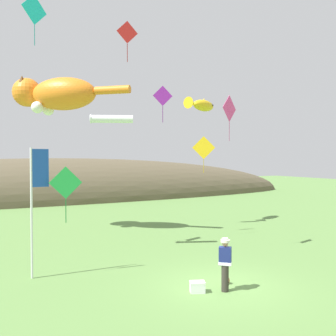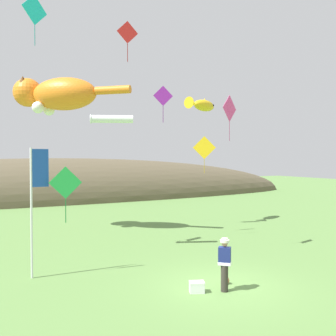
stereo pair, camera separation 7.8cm
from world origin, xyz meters
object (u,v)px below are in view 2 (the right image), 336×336
object	(u,v)px
festival_attendant	(225,263)
kite_diamond_green	(66,183)
kite_tube_streamer	(111,119)
kite_diamond_violet	(163,96)
picnic_cooler	(197,287)
festival_banner_pole	(35,193)
kite_diamond_red	(127,33)
kite_giant_cat	(56,95)
kite_diamond_teal	(35,10)
kite_fish_windsock	(201,105)
kite_diamond_pink	(230,109)
kite_diamond_gold	(204,148)
kite_spool	(225,280)

from	to	relation	value
festival_attendant	kite_diamond_green	size ratio (longest dim) A/B	0.84
kite_tube_streamer	kite_diamond_violet	size ratio (longest dim) A/B	0.99
picnic_cooler	festival_banner_pole	bearing A→B (deg)	137.89
kite_tube_streamer	kite_diamond_red	bearing A→B (deg)	31.20
festival_attendant	kite_diamond_violet	bearing A→B (deg)	77.18
kite_giant_cat	kite_tube_streamer	xyz separation A→B (m)	(1.39, -5.74, -1.89)
picnic_cooler	kite_giant_cat	size ratio (longest dim) A/B	0.10
kite_diamond_teal	kite_giant_cat	bearing A→B (deg)	69.54
kite_fish_windsock	kite_tube_streamer	xyz separation A→B (m)	(-7.69, -4.26, -1.69)
kite_diamond_red	kite_diamond_green	bearing A→B (deg)	-138.88
festival_banner_pole	kite_diamond_red	bearing A→B (deg)	32.17
kite_fish_windsock	kite_diamond_red	xyz separation A→B (m)	(-6.61, -3.61, 2.66)
kite_diamond_teal	kite_diamond_red	world-z (taller)	kite_diamond_teal
kite_tube_streamer	kite_diamond_pink	size ratio (longest dim) A/B	0.93
kite_tube_streamer	kite_diamond_gold	size ratio (longest dim) A/B	0.83
kite_diamond_green	festival_banner_pole	bearing A→B (deg)	165.69
kite_diamond_green	kite_diamond_gold	size ratio (longest dim) A/B	0.89
festival_banner_pole	kite_diamond_green	distance (m)	1.12
festival_attendant	kite_diamond_violet	size ratio (longest dim) A/B	0.89
kite_tube_streamer	festival_attendant	bearing A→B (deg)	-76.63
kite_diamond_teal	kite_tube_streamer	bearing A→B (deg)	-12.72
festival_banner_pole	kite_diamond_gold	size ratio (longest dim) A/B	2.01
kite_diamond_gold	kite_tube_streamer	bearing A→B (deg)	-154.47
kite_tube_streamer	kite_diamond_violet	xyz separation A→B (m)	(3.50, 1.57, 1.55)
kite_diamond_green	kite_giant_cat	bearing A→B (deg)	81.23
kite_fish_windsock	kite_diamond_green	bearing A→B (deg)	-146.40
kite_tube_streamer	kite_diamond_red	size ratio (longest dim) A/B	0.99
festival_attendant	kite_fish_windsock	xyz separation A→B (m)	(6.08, 11.01, 6.98)
kite_diamond_pink	kite_diamond_red	bearing A→B (deg)	139.82
festival_attendant	kite_diamond_pink	xyz separation A→B (m)	(3.29, 4.18, 5.76)
festival_attendant	festival_banner_pole	size ratio (longest dim) A/B	0.37
kite_diamond_pink	kite_diamond_teal	distance (m)	9.77
kite_diamond_green	kite_diamond_violet	world-z (taller)	kite_diamond_violet
festival_attendant	kite_diamond_red	xyz separation A→B (m)	(-0.53, 7.40, 9.64)
festival_attendant	kite_tube_streamer	world-z (taller)	kite_tube_streamer
kite_giant_cat	kite_diamond_green	xyz separation A→B (m)	(-1.29, -8.38, -4.65)
festival_banner_pole	kite_diamond_red	world-z (taller)	kite_diamond_red
kite_fish_windsock	kite_diamond_gold	size ratio (longest dim) A/B	1.21
festival_banner_pole	kite_tube_streamer	size ratio (longest dim) A/B	2.42
kite_diamond_red	kite_diamond_gold	distance (m)	8.94
festival_attendant	kite_fish_windsock	bearing A→B (deg)	61.08
kite_giant_cat	kite_diamond_teal	world-z (taller)	kite_diamond_teal
kite_diamond_pink	festival_banner_pole	bearing A→B (deg)	178.66
kite_spool	kite_diamond_red	world-z (taller)	kite_diamond_red
kite_fish_windsock	festival_banner_pole	bearing A→B (deg)	-149.86
kite_giant_cat	kite_fish_windsock	size ratio (longest dim) A/B	2.02
kite_diamond_pink	festival_attendant	bearing A→B (deg)	-128.18
kite_spool	kite_fish_windsock	xyz separation A→B (m)	(5.62, 10.42, 7.80)
kite_diamond_red	kite_diamond_teal	bearing A→B (deg)	178.89
festival_attendant	kite_diamond_teal	xyz separation A→B (m)	(-4.87, 7.49, 9.99)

